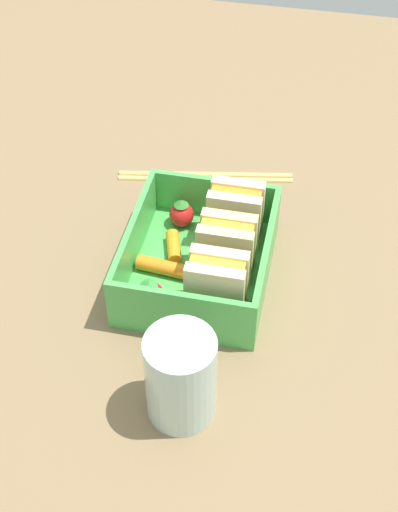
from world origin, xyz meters
The scene contains 12 objects.
ground_plane centered at (0.00, 0.00, -1.00)cm, with size 120.00×120.00×2.00cm, color olive.
bento_tray centered at (0.00, 0.00, 0.60)cm, with size 16.78×13.79×1.20cm, color #4AAF4F.
bento_rim centered at (0.00, 0.00, 3.59)cm, with size 16.78×13.79×4.78cm.
sandwich_left centered at (-4.99, 2.70, 4.39)cm, with size 3.58×5.39×6.38cm.
sandwich_center_left centered at (0.00, 2.70, 4.39)cm, with size 3.58×5.39×6.38cm.
sandwich_center centered at (4.99, 2.70, 4.39)cm, with size 3.58×5.39×6.38cm.
strawberry_left centered at (-5.81, -3.10, 2.63)cm, with size 2.61×2.61×3.21cm.
carrot_stick_left centered at (-1.58, -2.96, 1.88)cm, with size 1.37×1.37×3.84cm, color orange.
carrot_stick_far_left centered at (1.52, -3.35, 1.95)cm, with size 1.50×1.50×5.16cm, color orange.
strawberry_far_left centered at (5.97, -3.46, 2.73)cm, with size 2.82×2.82×3.42cm.
chopstick_pair centered at (-15.43, -2.48, 0.35)cm, with size 5.24×20.11×0.70cm.
drinking_glass centered at (15.56, 1.77, 4.42)cm, with size 5.89×5.89×8.84cm, color silver.
Camera 1 is at (48.23, 10.16, 52.28)cm, focal length 50.00 mm.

